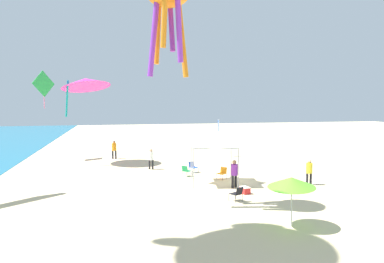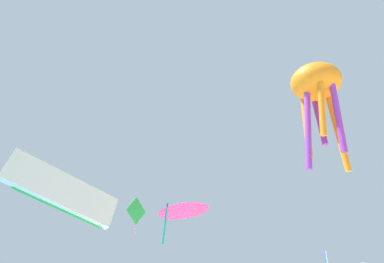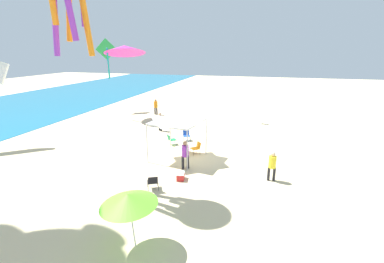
{
  "view_description": "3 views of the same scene",
  "coord_description": "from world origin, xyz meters",
  "px_view_note": "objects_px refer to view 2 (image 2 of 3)",
  "views": [
    {
      "loc": [
        -23.39,
        7.75,
        5.46
      ],
      "look_at": [
        0.72,
        2.58,
        3.35
      ],
      "focal_mm": 33.52,
      "sensor_mm": 36.0,
      "label": 1
    },
    {
      "loc": [
        -18.25,
        12.34,
        3.26
      ],
      "look_at": [
        -0.55,
        10.46,
        10.02
      ],
      "focal_mm": 30.74,
      "sensor_mm": 36.0,
      "label": 2
    },
    {
      "loc": [
        -16.98,
        -4.02,
        6.95
      ],
      "look_at": [
        0.13,
        0.73,
        1.66
      ],
      "focal_mm": 25.65,
      "sensor_mm": 36.0,
      "label": 3
    }
  ],
  "objects_px": {
    "kite_parafoil_white": "(62,191)",
    "kite_delta_magenta": "(183,207)",
    "kite_diamond_green": "(136,212)",
    "kite_octopus_orange": "(317,87)"
  },
  "relations": [
    {
      "from": "kite_delta_magenta",
      "to": "kite_parafoil_white",
      "type": "bearing_deg",
      "value": -151.22
    },
    {
      "from": "kite_parafoil_white",
      "to": "kite_diamond_green",
      "type": "bearing_deg",
      "value": 50.19
    },
    {
      "from": "kite_diamond_green",
      "to": "kite_delta_magenta",
      "type": "distance_m",
      "value": 4.94
    },
    {
      "from": "kite_octopus_orange",
      "to": "kite_delta_magenta",
      "type": "height_order",
      "value": "kite_octopus_orange"
    },
    {
      "from": "kite_delta_magenta",
      "to": "kite_octopus_orange",
      "type": "bearing_deg",
      "value": -100.88
    },
    {
      "from": "kite_octopus_orange",
      "to": "kite_diamond_green",
      "type": "bearing_deg",
      "value": -129.78
    },
    {
      "from": "kite_octopus_orange",
      "to": "kite_parafoil_white",
      "type": "height_order",
      "value": "kite_octopus_orange"
    },
    {
      "from": "kite_parafoil_white",
      "to": "kite_delta_magenta",
      "type": "bearing_deg",
      "value": 30.2
    },
    {
      "from": "kite_parafoil_white",
      "to": "kite_delta_magenta",
      "type": "relative_size",
      "value": 0.86
    },
    {
      "from": "kite_diamond_green",
      "to": "kite_delta_magenta",
      "type": "height_order",
      "value": "kite_diamond_green"
    }
  ]
}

